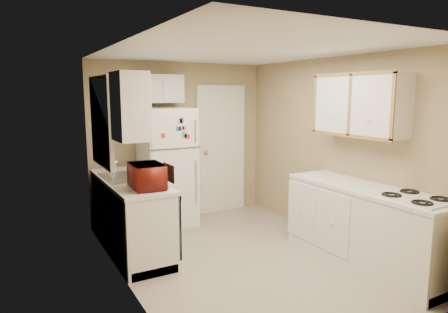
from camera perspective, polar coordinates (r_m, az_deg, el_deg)
floor at (r=4.90m, az=2.93°, el=-14.22°), size 3.80×3.80×0.00m
ceiling at (r=4.53m, az=3.18°, el=14.92°), size 3.80×3.80×0.00m
wall_left at (r=4.01m, az=-14.17°, el=-1.79°), size 3.80×3.80×0.00m
wall_right at (r=5.43m, az=15.67°, el=0.92°), size 3.80×3.80×0.00m
wall_back at (r=6.24m, az=-6.25°, el=2.21°), size 2.80×2.80×0.00m
wall_front at (r=3.15m, az=21.75°, el=-5.07°), size 2.80×2.80×0.00m
left_counter at (r=5.11m, az=-13.21°, el=-8.10°), size 0.60×1.80×0.90m
dishwasher at (r=4.64m, az=-7.67°, el=-9.18°), size 0.03×0.58×0.72m
sink at (r=5.15m, az=-13.83°, el=-3.28°), size 0.54×0.74×0.16m
microwave at (r=4.46m, az=-10.92°, el=-2.58°), size 0.50×0.29×0.33m
soap_bottle at (r=5.55m, az=-15.63°, el=-1.01°), size 0.10×0.10×0.17m
window_blinds at (r=4.99m, az=-17.04°, el=4.79°), size 0.10×0.98×1.08m
upper_cabinet_left at (r=4.20m, az=-13.28°, el=6.96°), size 0.30×0.45×0.70m
refrigerator at (r=5.82m, az=-8.15°, el=-1.65°), size 0.72×0.70×1.73m
cabinet_over_fridge at (r=5.91m, az=-9.44°, el=9.54°), size 0.70×0.30×0.40m
interior_door at (r=6.53m, az=-0.42°, el=0.97°), size 0.86×0.06×2.08m
right_counter at (r=4.85m, az=19.44°, el=-9.33°), size 0.60×2.00×0.90m
stove at (r=4.54m, az=25.23°, el=-11.69°), size 0.55×0.67×0.79m
upper_cabinet_right at (r=4.93m, az=18.82°, el=6.99°), size 0.30×1.20×0.70m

